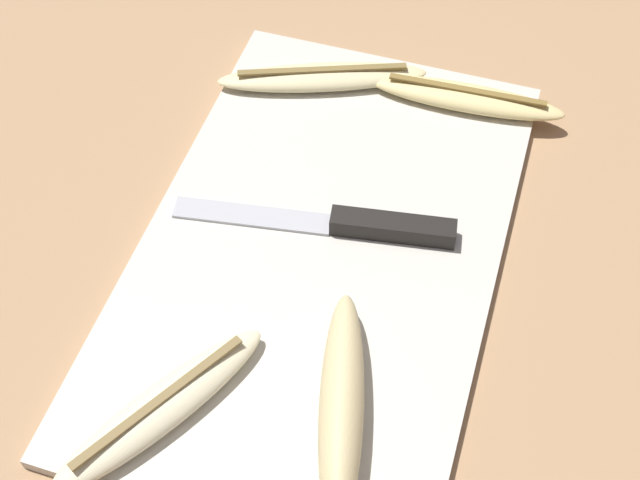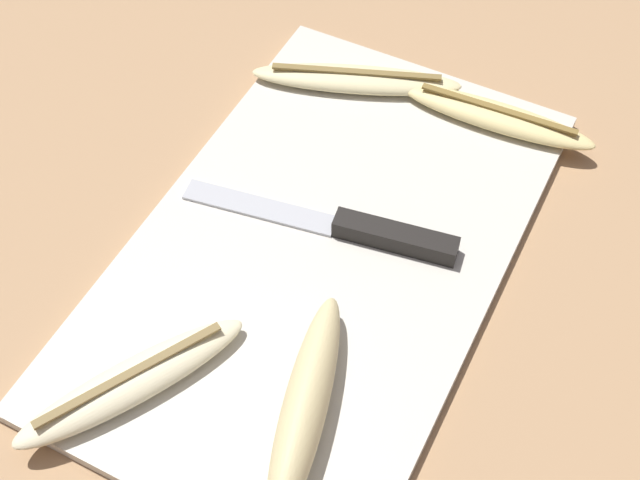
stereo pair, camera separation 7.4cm
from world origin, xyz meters
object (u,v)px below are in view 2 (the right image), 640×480
at_px(knife, 368,231).
at_px(banana_soft_right, 356,79).
at_px(banana_mellow_near, 305,406).
at_px(banana_golden_short, 497,117).
at_px(banana_bright_far, 132,382).

bearing_deg(knife, banana_soft_right, 19.96).
relative_size(knife, banana_mellow_near, 1.28).
distance_m(banana_golden_short, banana_bright_far, 0.41).
height_order(banana_mellow_near, banana_golden_short, banana_mellow_near).
bearing_deg(knife, banana_mellow_near, -178.92).
xyz_separation_m(knife, banana_soft_right, (0.16, 0.09, 0.00)).
height_order(knife, banana_golden_short, banana_golden_short).
relative_size(knife, banana_golden_short, 1.29).
height_order(banana_golden_short, banana_bright_far, banana_bright_far).
xyz_separation_m(banana_soft_right, banana_golden_short, (0.01, -0.14, 0.00)).
relative_size(banana_golden_short, banana_bright_far, 1.03).
relative_size(knife, banana_bright_far, 1.34).
bearing_deg(banana_mellow_near, banana_golden_short, -3.29).
relative_size(knife, banana_soft_right, 1.20).
bearing_deg(banana_soft_right, knife, -151.24).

